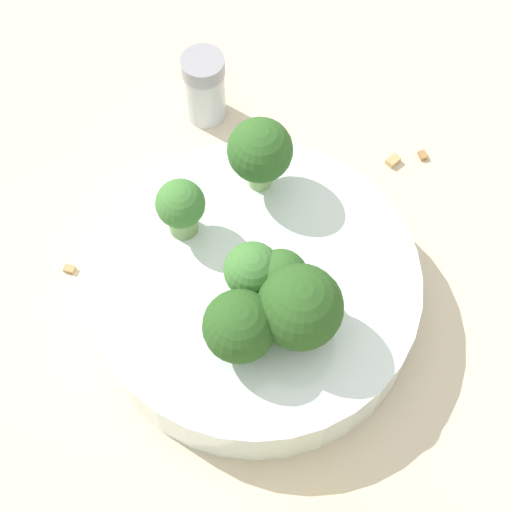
% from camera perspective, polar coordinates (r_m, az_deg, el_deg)
% --- Properties ---
extents(ground_plane, '(3.00, 3.00, 0.00)m').
position_cam_1_polar(ground_plane, '(0.60, -0.00, -3.32)').
color(ground_plane, beige).
extents(bowl, '(0.22, 0.22, 0.04)m').
position_cam_1_polar(bowl, '(0.58, -0.00, -2.42)').
color(bowl, silver).
rests_on(bowl, ground_plane).
extents(broccoli_floret_0, '(0.05, 0.05, 0.05)m').
position_cam_1_polar(broccoli_floret_0, '(0.51, -1.43, -4.70)').
color(broccoli_floret_0, '#84AD66').
rests_on(broccoli_floret_0, bowl).
extents(broccoli_floret_1, '(0.04, 0.04, 0.06)m').
position_cam_1_polar(broccoli_floret_1, '(0.56, 0.27, 6.96)').
color(broccoli_floret_1, '#8EB770').
rests_on(broccoli_floret_1, bowl).
extents(broccoli_floret_2, '(0.04, 0.04, 0.05)m').
position_cam_1_polar(broccoli_floret_2, '(0.53, -0.68, -0.98)').
color(broccoli_floret_2, '#8EB770').
rests_on(broccoli_floret_2, bowl).
extents(broccoli_floret_3, '(0.03, 0.03, 0.05)m').
position_cam_1_polar(broccoli_floret_3, '(0.53, 1.65, -1.51)').
color(broccoli_floret_3, '#7A9E5B').
rests_on(broccoli_floret_3, bowl).
extents(broccoli_floret_4, '(0.03, 0.03, 0.05)m').
position_cam_1_polar(broccoli_floret_4, '(0.55, -5.03, 3.27)').
color(broccoli_floret_4, '#7A9E5B').
rests_on(broccoli_floret_4, bowl).
extents(broccoli_floret_5, '(0.05, 0.05, 0.06)m').
position_cam_1_polar(broccoli_floret_5, '(0.51, 2.94, -3.46)').
color(broccoli_floret_5, '#7A9E5B').
rests_on(broccoli_floret_5, bowl).
extents(pepper_shaker, '(0.03, 0.03, 0.06)m').
position_cam_1_polar(pepper_shaker, '(0.66, -3.45, 11.17)').
color(pepper_shaker, '#B2B7BC').
rests_on(pepper_shaker, ground_plane).
extents(almond_crumb_0, '(0.01, 0.01, 0.01)m').
position_cam_1_polar(almond_crumb_0, '(0.67, 11.08, 6.69)').
color(almond_crumb_0, olive).
rests_on(almond_crumb_0, ground_plane).
extents(almond_crumb_1, '(0.01, 0.01, 0.01)m').
position_cam_1_polar(almond_crumb_1, '(0.62, -12.45, -1.04)').
color(almond_crumb_1, '#AD7F4C').
rests_on(almond_crumb_1, ground_plane).
extents(almond_crumb_2, '(0.01, 0.01, 0.01)m').
position_cam_1_polar(almond_crumb_2, '(0.66, 9.15, 6.41)').
color(almond_crumb_2, tan).
rests_on(almond_crumb_2, ground_plane).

